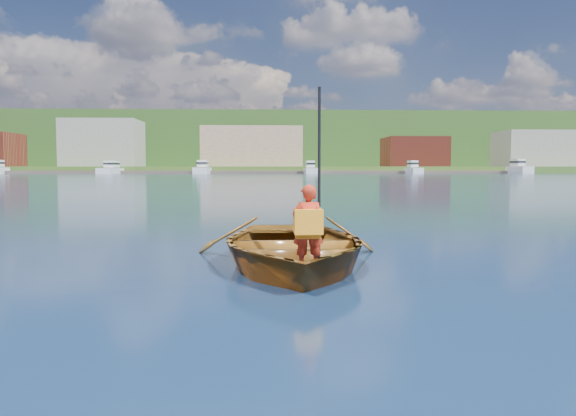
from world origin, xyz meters
TOP-DOWN VIEW (x-y plane):
  - ground at (0.00, 0.00)m, footprint 600.00×600.00m
  - rowboat at (-0.53, 0.13)m, footprint 2.93×4.08m
  - child_paddler at (-0.37, -0.77)m, footprint 0.38×0.34m
  - shoreline at (0.00, 236.61)m, footprint 400.00×140.00m
  - dock at (-7.41, 148.00)m, footprint 160.03×5.53m
  - waterfront_buildings at (-7.74, 165.00)m, footprint 202.00×16.00m
  - marina_yachts at (-6.47, 143.34)m, footprint 143.61×13.66m
  - hillside_trees at (9.95, 232.29)m, footprint 295.24×86.45m

SIDE VIEW (x-z plane):
  - ground at x=0.00m, z-range 0.00..0.00m
  - rowboat at x=-0.53m, z-range -0.15..0.69m
  - dock at x=-7.41m, z-range 0.00..0.80m
  - child_paddler at x=-0.37m, z-range -0.47..1.76m
  - marina_yachts at x=-6.47m, z-range -0.79..3.44m
  - waterfront_buildings at x=-7.74m, z-range 0.74..14.74m
  - shoreline at x=0.00m, z-range -0.68..21.32m
  - hillside_trees at x=9.95m, z-range 3.83..29.50m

